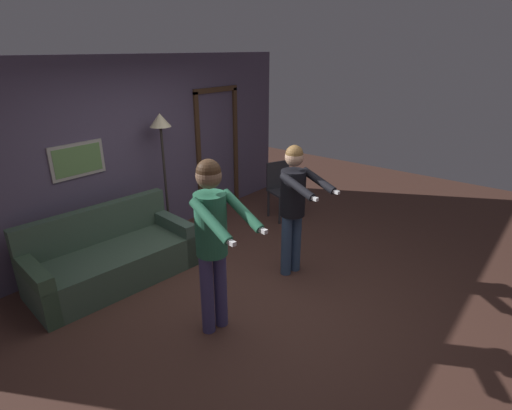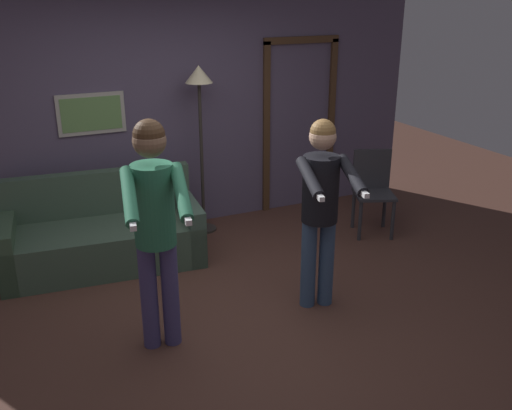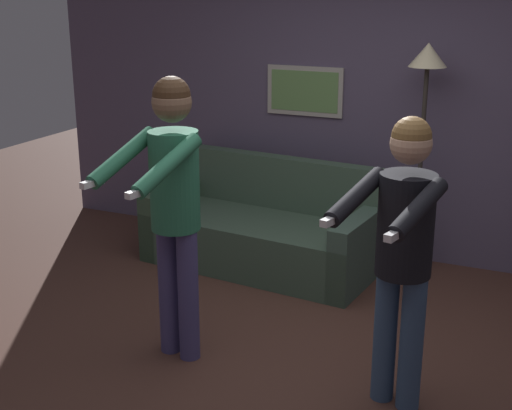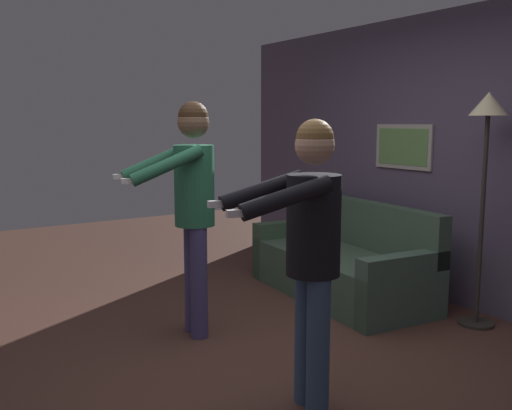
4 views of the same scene
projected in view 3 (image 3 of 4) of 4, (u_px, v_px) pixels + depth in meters
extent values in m
plane|color=#4F3027|center=(286.00, 367.00, 4.42)|extent=(12.00, 12.00, 0.00)
cube|color=#584D66|center=(386.00, 106.00, 5.93)|extent=(6.40, 0.06, 2.60)
cube|color=#B7B2A8|center=(305.00, 91.00, 6.15)|extent=(0.69, 0.02, 0.43)
cube|color=#699653|center=(304.00, 91.00, 6.14)|extent=(0.61, 0.01, 0.35)
cube|color=#3F5543|center=(260.00, 242.00, 5.95)|extent=(1.97, 1.03, 0.42)
cube|color=#3F5543|center=(281.00, 182.00, 6.11)|extent=(1.90, 0.32, 0.45)
cube|color=#3A523B|center=(175.00, 217.00, 6.34)|extent=(0.24, 0.86, 0.58)
cube|color=#40574A|center=(358.00, 252.00, 5.51)|extent=(0.24, 0.86, 0.58)
cylinder|color=#332D28|center=(413.00, 270.00, 5.89)|extent=(0.28, 0.28, 0.02)
cylinder|color=#332D28|center=(420.00, 172.00, 5.64)|extent=(0.04, 0.04, 1.65)
cone|color=#F9EAB7|center=(428.00, 55.00, 5.37)|extent=(0.29, 0.29, 0.18)
cylinder|color=#443E72|center=(169.00, 290.00, 4.51)|extent=(0.13, 0.13, 0.85)
cylinder|color=#443E72|center=(188.00, 296.00, 4.42)|extent=(0.13, 0.13, 0.85)
cylinder|color=#286B4C|center=(174.00, 181.00, 4.25)|extent=(0.30, 0.30, 0.60)
sphere|color=brown|center=(172.00, 102.00, 4.11)|extent=(0.23, 0.23, 0.23)
sphere|color=#382314|center=(171.00, 95.00, 4.10)|extent=(0.22, 0.22, 0.22)
cylinder|color=#286B4C|center=(123.00, 157.00, 4.09)|extent=(0.18, 0.54, 0.28)
cube|color=white|center=(92.00, 183.00, 3.93)|extent=(0.07, 0.15, 0.04)
cylinder|color=#286B4C|center=(168.00, 165.00, 3.91)|extent=(0.18, 0.54, 0.28)
cube|color=white|center=(137.00, 193.00, 3.75)|extent=(0.07, 0.15, 0.04)
cylinder|color=#375072|center=(385.00, 336.00, 3.99)|extent=(0.13, 0.13, 0.79)
cylinder|color=#375072|center=(411.00, 344.00, 3.90)|extent=(0.13, 0.13, 0.79)
cylinder|color=black|center=(406.00, 225.00, 3.74)|extent=(0.30, 0.30, 0.56)
sphere|color=tan|center=(411.00, 144.00, 3.61)|extent=(0.22, 0.22, 0.22)
sphere|color=brown|center=(412.00, 136.00, 3.60)|extent=(0.21, 0.21, 0.21)
cylinder|color=black|center=(356.00, 196.00, 3.61)|extent=(0.20, 0.51, 0.22)
cube|color=white|center=(331.00, 220.00, 3.45)|extent=(0.07, 0.16, 0.04)
cylinder|color=black|center=(418.00, 209.00, 3.41)|extent=(0.20, 0.51, 0.22)
cube|color=white|center=(395.00, 235.00, 3.25)|extent=(0.07, 0.16, 0.04)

